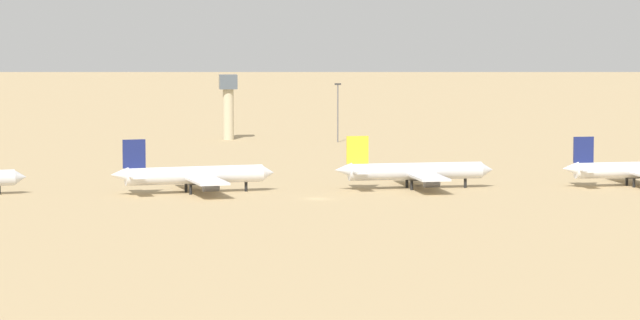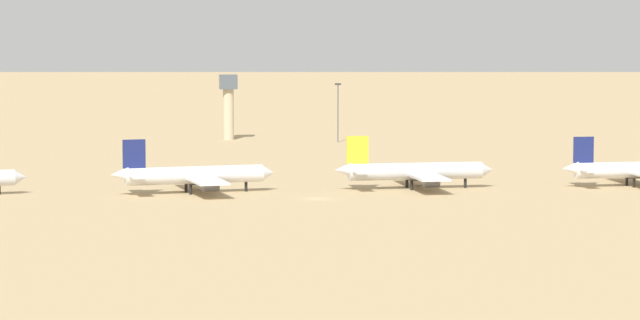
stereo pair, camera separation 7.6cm
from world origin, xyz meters
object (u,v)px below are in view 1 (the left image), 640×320
at_px(parked_jet_navy_4, 635,170).
at_px(control_tower, 228,100).
at_px(parked_jet_navy_2, 193,175).
at_px(parked_jet_yellow_3, 414,171).
at_px(light_pole_east, 338,109).

bearing_deg(parked_jet_navy_4, control_tower, 116.12).
height_order(parked_jet_navy_2, parked_jet_navy_4, parked_jet_navy_2).
height_order(parked_jet_navy_2, parked_jet_yellow_3, parked_jet_navy_2).
bearing_deg(parked_jet_navy_2, parked_jet_navy_4, -9.35).
bearing_deg(control_tower, parked_jet_navy_4, -59.97).
xyz_separation_m(parked_jet_yellow_3, light_pole_east, (-0.22, 123.35, 5.99)).
relative_size(parked_jet_navy_2, parked_jet_navy_4, 1.05).
xyz_separation_m(parked_jet_navy_2, parked_jet_yellow_3, (47.02, 2.72, -0.01)).
distance_m(parked_jet_navy_4, control_tower, 158.52).
xyz_separation_m(parked_jet_navy_2, light_pole_east, (46.79, 126.07, 5.97)).
distance_m(parked_jet_navy_2, parked_jet_navy_4, 95.28).
xyz_separation_m(parked_jet_navy_4, light_pole_east, (-48.46, 124.03, 6.17)).
height_order(control_tower, light_pole_east, control_tower).
relative_size(parked_jet_yellow_3, parked_jet_navy_4, 1.05).
relative_size(parked_jet_navy_4, control_tower, 1.73).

